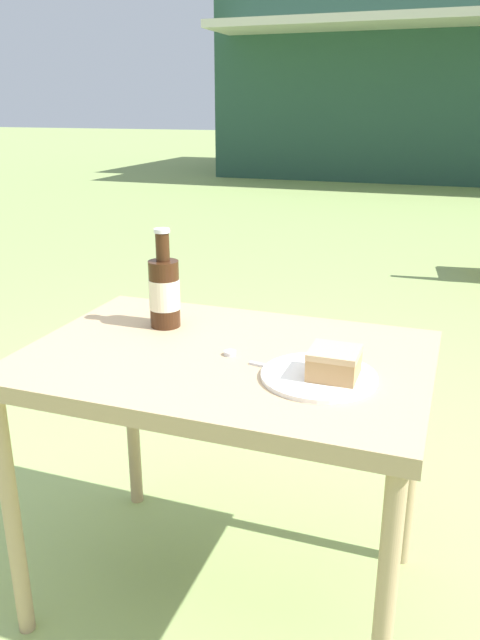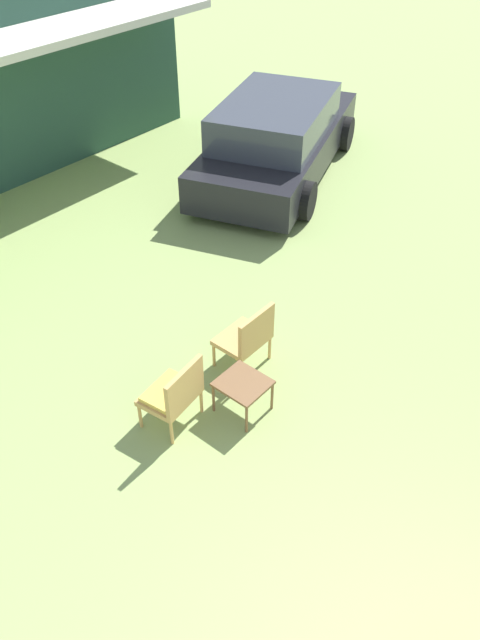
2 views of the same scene
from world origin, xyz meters
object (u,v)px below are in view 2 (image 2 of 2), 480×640
(wicker_chair_cushioned, at_px, (174,392))
(parked_car, at_px, (277,139))
(wicker_chair_plain, at_px, (248,336))
(garden_side_table, at_px, (243,386))

(wicker_chair_cushioned, bearing_deg, parked_car, -159.89)
(wicker_chair_plain, relative_size, garden_side_table, 1.62)
(parked_car, relative_size, wicker_chair_cushioned, 5.75)
(parked_car, height_order, wicker_chair_cushioned, parked_car)
(wicker_chair_plain, bearing_deg, parked_car, -146.11)
(parked_car, height_order, garden_side_table, parked_car)
(parked_car, relative_size, garden_side_table, 9.32)
(wicker_chair_cushioned, relative_size, wicker_chair_plain, 1.00)
(wicker_chair_plain, xyz_separation_m, garden_side_table, (-0.57, -0.40, -0.08))
(parked_car, distance_m, garden_side_table, 5.60)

